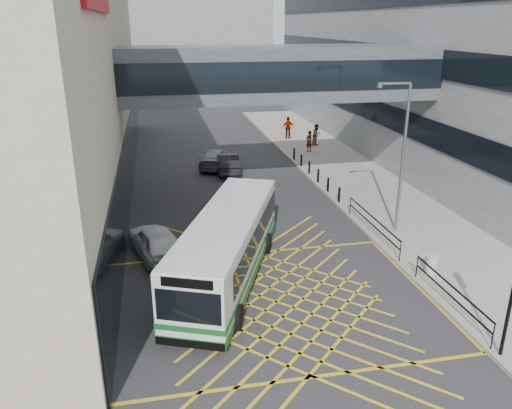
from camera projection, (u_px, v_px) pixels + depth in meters
ground at (276, 302)px, 19.42m from camera, size 120.00×120.00×0.00m
building_right at (485, 25)px, 42.51m from camera, size 24.09×44.00×20.00m
building_far at (165, 31)px, 71.18m from camera, size 28.00×16.00×18.00m
skybridge at (280, 73)px, 28.44m from camera, size 20.00×4.10×3.00m
pavement at (351, 177)px, 34.87m from camera, size 6.00×54.00×0.16m
box_junction at (276, 302)px, 19.42m from camera, size 12.00×9.00×0.01m
bus at (228, 245)px, 20.60m from camera, size 6.11×10.54×2.92m
car_white at (156, 241)px, 22.95m from camera, size 3.25×5.14×1.52m
car_dark at (227, 163)px, 35.92m from camera, size 1.97×4.53×1.39m
car_silver at (216, 158)px, 37.25m from camera, size 3.30×5.00×1.44m
street_lamp at (400, 150)px, 24.24m from camera, size 1.70×0.34×7.46m
litter_bin at (431, 264)px, 21.15m from camera, size 0.48×0.48×0.83m
kerb_railings at (403, 249)px, 21.89m from camera, size 0.05×12.54×1.00m
bollards at (314, 172)px, 34.17m from camera, size 0.14×10.14×0.90m
pedestrian_a at (309, 141)px, 40.97m from camera, size 0.84×0.75×1.74m
pedestrian_b at (317, 135)px, 43.06m from camera, size 1.03×0.98×1.85m
pedestrian_c at (288, 128)px, 45.66m from camera, size 1.18×0.60×1.95m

